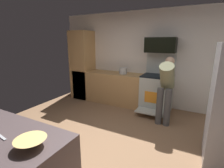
{
  "coord_description": "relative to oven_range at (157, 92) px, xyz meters",
  "views": [
    {
      "loc": [
        1.37,
        -2.25,
        1.8
      ],
      "look_at": [
        0.04,
        0.3,
        1.05
      ],
      "focal_mm": 26.55,
      "sensor_mm": 36.0,
      "label": 1
    }
  ],
  "objects": [
    {
      "name": "cabinet_column",
      "position": [
        -2.39,
        0.01,
        0.54
      ],
      "size": [
        0.6,
        0.6,
        2.1
      ],
      "primitive_type": "cube",
      "color": "tan",
      "rests_on": "ground"
    },
    {
      "name": "oven_range",
      "position": [
        0.0,
        0.0,
        0.0
      ],
      "size": [
        0.76,
        0.99,
        1.52
      ],
      "color": "#B8BEB5",
      "rests_on": "ground"
    },
    {
      "name": "wall_back",
      "position": [
        -0.49,
        0.37,
        0.79
      ],
      "size": [
        5.2,
        0.12,
        2.6
      ],
      "primitive_type": "cube",
      "color": "silver",
      "rests_on": "ground"
    },
    {
      "name": "ground_plane",
      "position": [
        -0.49,
        -1.97,
        -0.52
      ],
      "size": [
        5.2,
        4.8,
        0.02
      ],
      "primitive_type": "cube",
      "color": "#8D6849"
    },
    {
      "name": "stock_pot",
      "position": [
        -0.97,
        0.01,
        0.48
      ],
      "size": [
        0.22,
        0.22,
        0.17
      ],
      "primitive_type": "cylinder",
      "color": "#BABDBE",
      "rests_on": "lower_cabinet_run"
    },
    {
      "name": "person_cook",
      "position": [
        0.32,
        -0.61,
        0.35
      ],
      "size": [
        0.31,
        0.59,
        1.47
      ],
      "color": "#4C4C4C",
      "rests_on": "ground"
    },
    {
      "name": "mixing_bowl_large",
      "position": [
        -0.34,
        -3.42,
        0.43
      ],
      "size": [
        0.28,
        0.28,
        0.08
      ],
      "primitive_type": "cone",
      "rotation": [
        3.14,
        0.0,
        0.0
      ],
      "color": "#EDC773",
      "rests_on": "counter_island"
    },
    {
      "name": "lower_cabinet_run",
      "position": [
        -1.39,
        0.01,
        -0.06
      ],
      "size": [
        2.4,
        0.6,
        0.9
      ],
      "primitive_type": "cube",
      "color": "tan",
      "rests_on": "ground"
    },
    {
      "name": "microwave",
      "position": [
        0.0,
        0.09,
        1.19
      ],
      "size": [
        0.74,
        0.38,
        0.37
      ],
      "primitive_type": "cube",
      "color": "black",
      "rests_on": "oven_range"
    },
    {
      "name": "knife_chef",
      "position": [
        -0.73,
        -3.46,
        0.39
      ],
      "size": [
        0.21,
        0.05,
        0.01
      ],
      "primitive_type": "cube",
      "rotation": [
        0.0,
        0.0,
        6.14
      ],
      "color": "#B7BABF",
      "rests_on": "counter_island"
    }
  ]
}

